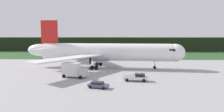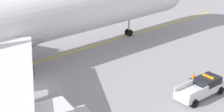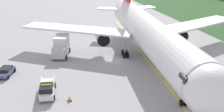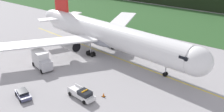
# 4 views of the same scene
# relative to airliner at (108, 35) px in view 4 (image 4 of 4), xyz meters

# --- Properties ---
(ground) EXTENTS (320.00, 320.00, 0.00)m
(ground) POSITION_rel_airliner_xyz_m (-1.48, -5.72, -5.17)
(ground) COLOR #9B999B
(grass_verge) EXTENTS (320.00, 40.12, 0.04)m
(grass_verge) POSITION_rel_airliner_xyz_m (-1.48, 41.36, -5.15)
(grass_verge) COLOR #285025
(grass_verge) RESTS_ON ground
(taxiway_centerline_main) EXTENTS (67.57, 6.90, 0.01)m
(taxiway_centerline_main) POSITION_rel_airliner_xyz_m (0.56, -0.05, -5.17)
(taxiway_centerline_main) COLOR yellow
(taxiway_centerline_main) RESTS_ON ground
(airliner) EXTENTS (53.15, 47.44, 15.89)m
(airliner) POSITION_rel_airliner_xyz_m (0.00, 0.00, 0.00)
(airliner) COLOR white
(airliner) RESTS_ON ground
(ops_pickup_truck) EXTENTS (5.93, 2.59, 1.94)m
(ops_pickup_truck) POSITION_rel_airliner_xyz_m (9.04, -18.50, -4.27)
(ops_pickup_truck) COLOR white
(ops_pickup_truck) RESTS_ON ground
(catering_truck) EXTENTS (6.62, 3.98, 3.96)m
(catering_truck) POSITION_rel_airliner_xyz_m (-6.68, -15.20, -3.22)
(catering_truck) COLOR #B9B9BF
(catering_truck) RESTS_ON ground
(staff_car) EXTENTS (4.45, 2.97, 1.30)m
(staff_car) POSITION_rel_airliner_xyz_m (0.60, -24.80, -4.47)
(staff_car) COLOR #4E5072
(staff_car) RESTS_ON ground
(apron_cone) EXTENTS (0.60, 0.60, 0.75)m
(apron_cone) POSITION_rel_airliner_xyz_m (11.68, -15.71, -4.80)
(apron_cone) COLOR black
(apron_cone) RESTS_ON ground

